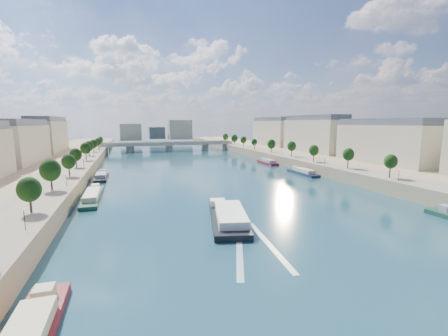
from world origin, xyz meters
TOP-DOWN VIEW (x-y plane):
  - ground at (0.00, 100.00)m, footprint 700.00×700.00m
  - quay_left at (-72.00, 100.00)m, footprint 44.00×520.00m
  - quay_right at (72.00, 100.00)m, footprint 44.00×520.00m
  - pave_left at (-57.00, 100.00)m, footprint 14.00×520.00m
  - pave_right at (57.00, 100.00)m, footprint 14.00×520.00m
  - trees_left at (-55.00, 102.00)m, footprint 4.80×268.80m
  - trees_right at (55.00, 110.00)m, footprint 4.80×268.80m
  - lamps_left at (-52.50, 90.00)m, footprint 0.36×200.36m
  - lamps_right at (52.50, 105.00)m, footprint 0.36×200.36m
  - buildings_right at (85.00, 112.00)m, footprint 16.00×226.00m
  - skyline at (3.19, 319.52)m, footprint 79.00×42.00m
  - bridge at (0.00, 228.57)m, footprint 112.00×12.00m
  - tour_barge at (-10.57, 37.92)m, footprint 14.55×30.00m
  - wake at (-10.57, 21.35)m, footprint 13.38×25.98m
  - moored_barges_left at (-45.50, 42.42)m, footprint 5.00×151.71m
  - moored_barges_right at (45.50, 54.81)m, footprint 5.00×162.54m

SIDE VIEW (x-z plane):
  - ground at x=0.00m, z-range 0.00..0.00m
  - wake at x=-10.57m, z-range 0.00..0.04m
  - moored_barges_left at x=-45.50m, z-range -0.96..2.64m
  - moored_barges_right at x=45.50m, z-range -0.96..2.64m
  - tour_barge at x=-10.57m, z-range -0.85..3.07m
  - quay_left at x=-72.00m, z-range 0.00..5.00m
  - quay_right at x=72.00m, z-range 0.00..5.00m
  - pave_left at x=-57.00m, z-range 5.00..5.10m
  - pave_right at x=57.00m, z-range 5.00..5.10m
  - bridge at x=0.00m, z-range 1.01..9.16m
  - lamps_left at x=-52.50m, z-range 5.64..9.92m
  - lamps_right at x=52.50m, z-range 5.64..9.92m
  - trees_left at x=-55.00m, z-range 6.35..14.61m
  - trees_right at x=55.00m, z-range 6.35..14.61m
  - skyline at x=3.19m, z-range 3.66..25.66m
  - buildings_right at x=85.00m, z-range 4.85..28.05m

